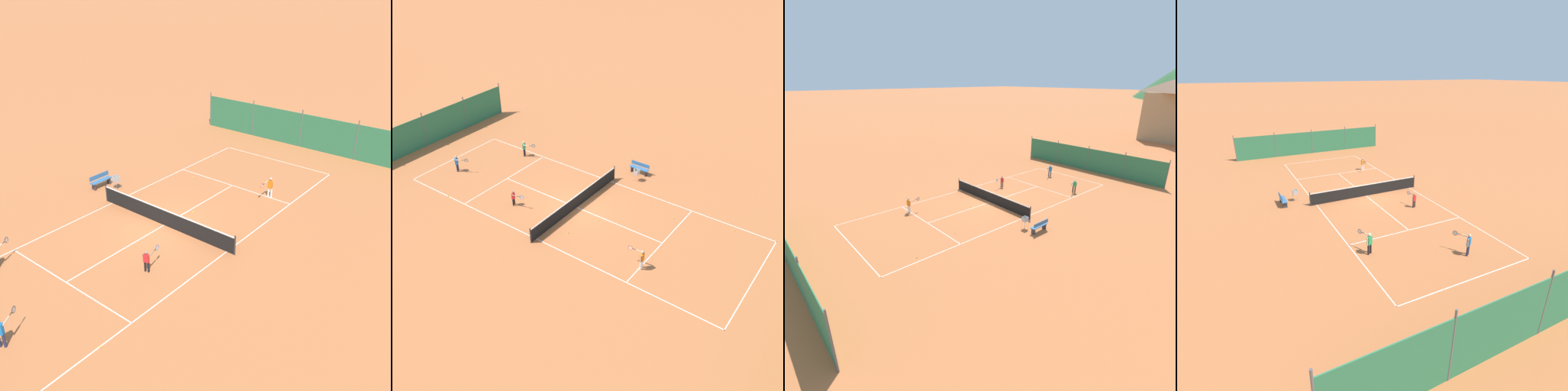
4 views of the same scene
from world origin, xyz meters
The scene contains 15 objects.
ground_plane centered at (0.00, 0.00, 0.00)m, with size 600.00×600.00×0.00m, color #BC6638.
court_line_markings centered at (0.00, 0.00, 0.00)m, with size 8.25×23.85×0.01m.
tennis_net centered at (0.00, 0.00, 0.50)m, with size 9.18×0.08×1.06m.
windscreen_fence_far centered at (0.00, 15.50, 1.31)m, with size 17.28×0.08×2.90m.
player_far_baseline centered at (-2.21, 3.54, 0.65)m, with size 0.37×0.99×1.11m.
player_near_baseline centered at (3.39, 7.68, 0.75)m, with size 0.48×1.09×1.29m.
player_near_service centered at (-1.33, 10.14, 0.75)m, with size 0.56×1.07×1.29m.
player_far_service centered at (-2.66, -6.44, 0.74)m, with size 0.43×1.07×1.27m.
tennis_ball_alley_right centered at (-0.35, -2.02, 0.03)m, with size 0.07×0.07×0.07m, color #CCE033.
tennis_ball_by_net_right centered at (2.67, -5.78, 0.03)m, with size 0.07×0.07×0.07m, color #CCE033.
tennis_ball_service_box centered at (3.69, -9.42, 0.03)m, with size 0.07×0.07×0.07m, color #CCE033.
tennis_ball_alley_left centered at (-2.51, -1.24, 0.03)m, with size 0.07×0.07×0.07m, color #CCE033.
tennis_ball_near_corner centered at (-4.12, 8.00, 0.03)m, with size 0.07×0.07×0.07m, color #CCE033.
ball_hopper centered at (5.31, -1.44, 0.65)m, with size 0.36×0.36×0.89m.
courtside_bench centered at (6.34, -1.09, 0.45)m, with size 0.36×1.50×0.84m.
Camera 2 is at (-19.86, -15.19, 17.33)m, focal length 42.00 mm.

